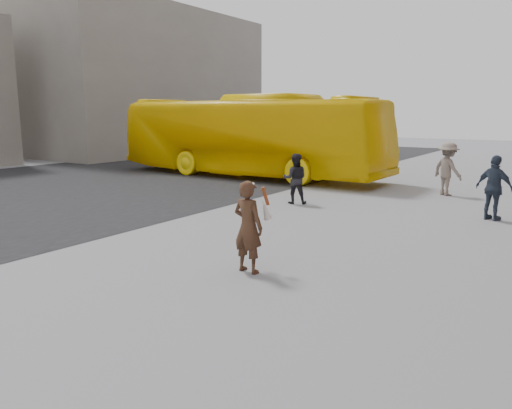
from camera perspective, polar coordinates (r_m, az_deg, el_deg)
The scene contains 8 objects.
ground at distance 8.82m, azimuth 2.27°, elevation -8.88°, with size 100.00×100.00×0.00m, color #9E9EA3.
road at distance 21.32m, azimuth -21.33°, elevation 1.95°, with size 16.00×60.00×0.01m, color black.
bg_building_far at distance 39.24m, azimuth -13.12°, elevation 13.33°, with size 10.00×18.00×10.00m, color gray.
woman at distance 9.14m, azimuth -0.87°, elevation -2.42°, with size 0.68×0.62×1.72m.
bus at distance 22.94m, azimuth -0.89°, elevation 7.82°, with size 3.08×13.15×3.66m, color yellow.
pedestrian_a at distance 16.10m, azimuth 4.48°, elevation 2.95°, with size 0.78×0.61×1.61m, color black.
pedestrian_b at distance 18.89m, azimuth 21.07°, elevation 3.81°, with size 1.21×0.70×1.88m, color gray.
pedestrian_c at distance 15.01m, azimuth 25.59°, elevation 1.71°, with size 1.04×0.43×1.78m, color #2D3849.
Camera 1 is at (4.29, -7.12, 2.94)m, focal length 35.00 mm.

